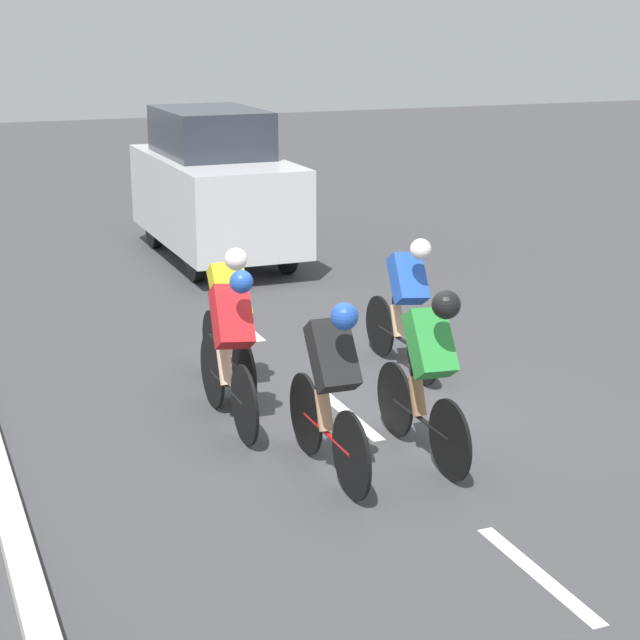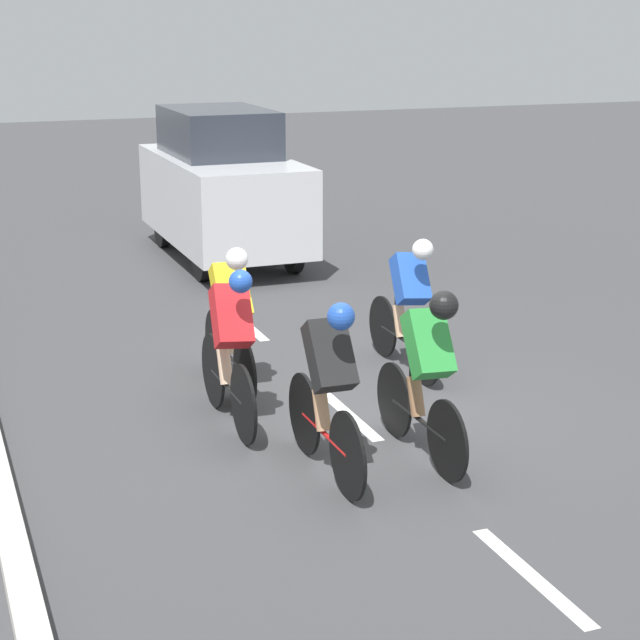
% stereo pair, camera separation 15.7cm
% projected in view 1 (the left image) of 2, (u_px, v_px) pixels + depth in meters
% --- Properties ---
extents(ground_plane, '(60.00, 60.00, 0.00)m').
position_uv_depth(ground_plane, '(348.00, 415.00, 9.99)').
color(ground_plane, '#424244').
extents(lane_stripe_near, '(0.12, 1.40, 0.01)m').
position_uv_depth(lane_stripe_near, '(538.00, 574.00, 7.15)').
color(lane_stripe_near, white).
rests_on(lane_stripe_near, ground).
extents(lane_stripe_mid, '(0.12, 1.40, 0.01)m').
position_uv_depth(lane_stripe_mid, '(348.00, 414.00, 10.00)').
color(lane_stripe_mid, white).
rests_on(lane_stripe_mid, ground).
extents(lane_stripe_far, '(0.12, 1.40, 0.01)m').
position_uv_depth(lane_stripe_far, '(243.00, 325.00, 12.85)').
color(lane_stripe_far, white).
rests_on(lane_stripe_far, ground).
extents(cyclist_red, '(0.37, 1.69, 1.51)m').
position_uv_depth(cyclist_red, '(231.00, 345.00, 9.50)').
color(cyclist_red, black).
rests_on(cyclist_red, ground).
extents(cyclist_black, '(0.33, 1.66, 1.53)m').
position_uv_depth(cyclist_black, '(331.00, 385.00, 8.43)').
color(cyclist_black, black).
rests_on(cyclist_black, ground).
extents(cyclist_yellow, '(0.33, 1.72, 1.50)m').
position_uv_depth(cyclist_yellow, '(229.00, 316.00, 10.39)').
color(cyclist_yellow, black).
rests_on(cyclist_yellow, ground).
extents(cyclist_blue, '(0.37, 1.69, 1.46)m').
position_uv_depth(cyclist_blue, '(406.00, 301.00, 11.01)').
color(cyclist_blue, black).
rests_on(cyclist_blue, ground).
extents(cyclist_green, '(0.35, 1.68, 1.52)m').
position_uv_depth(cyclist_green, '(428.00, 368.00, 8.77)').
color(cyclist_green, black).
rests_on(cyclist_green, ground).
extents(support_car, '(1.70, 3.92, 2.25)m').
position_uv_depth(support_car, '(215.00, 186.00, 16.03)').
color(support_car, black).
rests_on(support_car, ground).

